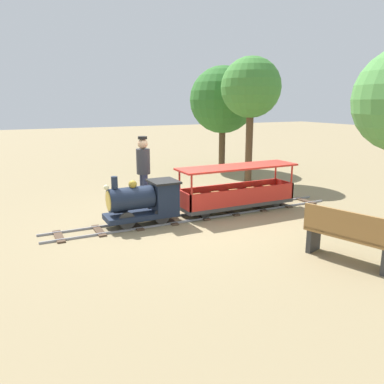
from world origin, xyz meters
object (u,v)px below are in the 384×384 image
(park_bench, at_px, (348,236))
(oak_tree_distant, at_px, (223,100))
(locomotive, at_px, (145,201))
(oak_tree_far, at_px, (251,88))
(passenger_car, at_px, (237,193))
(conductor_person, at_px, (143,167))

(park_bench, distance_m, oak_tree_distant, 8.53)
(locomotive, height_order, oak_tree_far, oak_tree_far)
(passenger_car, bearing_deg, oak_tree_far, -38.65)
(oak_tree_far, bearing_deg, park_bench, 159.25)
(oak_tree_far, xyz_separation_m, oak_tree_distant, (2.20, -0.38, -0.32))
(locomotive, bearing_deg, oak_tree_distant, -43.65)
(oak_tree_far, distance_m, oak_tree_distant, 2.25)
(park_bench, bearing_deg, passenger_car, -0.74)
(park_bench, xyz_separation_m, oak_tree_far, (5.70, -2.16, 2.31))
(passenger_car, xyz_separation_m, park_bench, (-3.05, 0.04, -0.01))
(conductor_person, height_order, oak_tree_far, oak_tree_far)
(locomotive, xyz_separation_m, oak_tree_far, (2.65, -4.24, 2.24))
(passenger_car, bearing_deg, conductor_person, 57.79)
(locomotive, height_order, passenger_car, passenger_car)
(locomotive, relative_size, park_bench, 1.06)
(locomotive, relative_size, conductor_person, 0.89)
(locomotive, xyz_separation_m, oak_tree_distant, (4.85, -4.63, 1.92))
(conductor_person, height_order, park_bench, conductor_person)
(oak_tree_distant, bearing_deg, passenger_car, 152.69)
(locomotive, height_order, conductor_person, conductor_person)
(passenger_car, bearing_deg, park_bench, 179.26)
(passenger_car, xyz_separation_m, conductor_person, (1.10, 1.75, 0.53))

